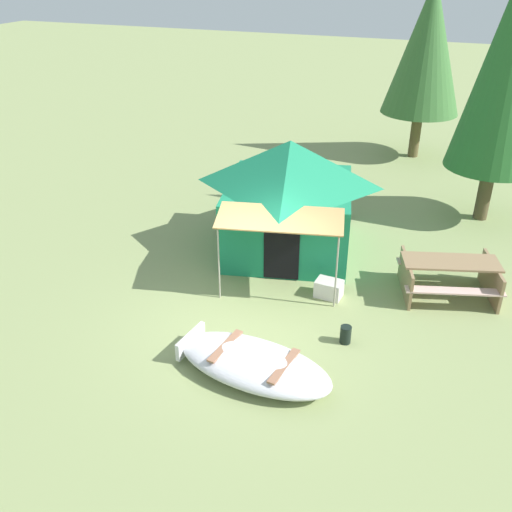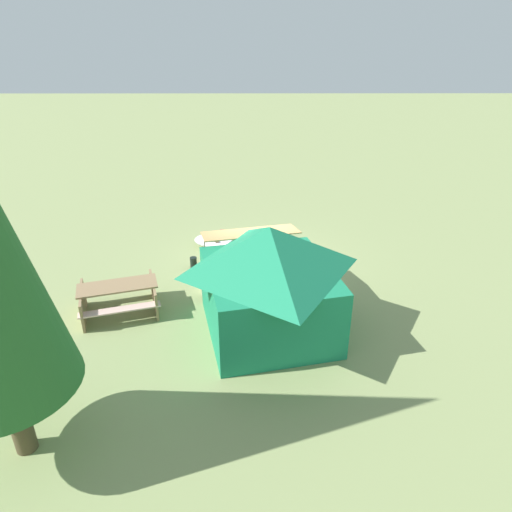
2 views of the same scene
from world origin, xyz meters
name	(u,v)px [view 1 (image 1 of 2)]	position (x,y,z in m)	size (l,w,h in m)	color
ground_plane	(249,318)	(0.00, 0.00, 0.00)	(80.00, 80.00, 0.00)	#86955C
beached_rowboat	(253,363)	(0.68, -1.51, 0.23)	(2.94, 1.64, 0.44)	silver
canvas_cabin_tent	(289,195)	(-0.23, 3.09, 1.38)	(3.66, 4.60, 2.67)	#1A8056
picnic_table	(449,274)	(3.52, 2.32, 0.49)	(2.26, 1.92, 0.78)	#8D704E
cooler_box	(329,289)	(1.25, 1.35, 0.18)	(0.54, 0.38, 0.36)	silver
fuel_can	(346,335)	(1.93, -0.08, 0.17)	(0.21, 0.21, 0.34)	black
pine_tree_back_left	(427,47)	(1.67, 11.24, 3.61)	(2.54, 2.54, 5.73)	brown
pine_tree_back_right	(512,59)	(4.04, 6.60, 4.09)	(2.35, 2.35, 6.77)	#4D412A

